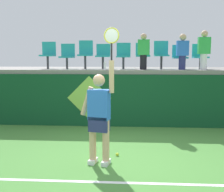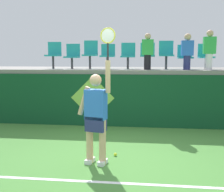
{
  "view_description": "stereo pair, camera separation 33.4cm",
  "coord_description": "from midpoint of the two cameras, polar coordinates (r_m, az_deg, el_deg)",
  "views": [
    {
      "loc": [
        0.24,
        -5.27,
        1.99
      ],
      "look_at": [
        -0.16,
        1.0,
        1.13
      ],
      "focal_mm": 45.55,
      "sensor_mm": 36.0,
      "label": 1
    },
    {
      "loc": [
        0.58,
        -5.24,
        1.99
      ],
      "look_at": [
        -0.16,
        1.0,
        1.13
      ],
      "focal_mm": 45.55,
      "sensor_mm": 36.0,
      "label": 2
    }
  ],
  "objects": [
    {
      "name": "stadium_chair_0",
      "position": [
        9.39,
        -13.7,
        8.31
      ],
      "size": [
        0.44,
        0.42,
        0.86
      ],
      "color": "#38383D",
      "rests_on": "spectator_platform"
    },
    {
      "name": "wall_signage_mount",
      "position": [
        8.34,
        -5.68,
        -6.05
      ],
      "size": [
        1.27,
        0.01,
        1.47
      ],
      "color": "#0F4223",
      "rests_on": "ground_plane"
    },
    {
      "name": "stadium_chair_4",
      "position": [
        8.97,
        1.24,
        8.36
      ],
      "size": [
        0.44,
        0.42,
        0.82
      ],
      "color": "#38383D",
      "rests_on": "spectator_platform"
    },
    {
      "name": "stadium_chair_3",
      "position": [
        9.02,
        -2.88,
        8.32
      ],
      "size": [
        0.44,
        0.42,
        0.78
      ],
      "color": "#38383D",
      "rests_on": "spectator_platform"
    },
    {
      "name": "stadium_chair_7",
      "position": [
        9.06,
        12.42,
        7.91
      ],
      "size": [
        0.44,
        0.42,
        0.75
      ],
      "color": "#38383D",
      "rests_on": "spectator_platform"
    },
    {
      "name": "spectator_2",
      "position": [
        8.63,
        12.89,
        8.81
      ],
      "size": [
        0.34,
        0.2,
        1.04
      ],
      "color": "navy",
      "rests_on": "spectator_platform"
    },
    {
      "name": "stadium_chair_1",
      "position": [
        9.22,
        -9.99,
        8.13
      ],
      "size": [
        0.44,
        0.42,
        0.79
      ],
      "color": "#38383D",
      "rests_on": "spectator_platform"
    },
    {
      "name": "stadium_chair_2",
      "position": [
        9.11,
        -6.4,
        8.62
      ],
      "size": [
        0.44,
        0.42,
        0.89
      ],
      "color": "#38383D",
      "rests_on": "spectator_platform"
    },
    {
      "name": "spectator_1",
      "position": [
        8.5,
        5.21,
        8.99
      ],
      "size": [
        0.34,
        0.2,
        1.06
      ],
      "color": "black",
      "rests_on": "spectator_platform"
    },
    {
      "name": "ground_plane",
      "position": [
        5.63,
        -0.72,
        -12.91
      ],
      "size": [
        40.0,
        40.0,
        0.0
      ],
      "primitive_type": "plane",
      "color": "#478438"
    },
    {
      "name": "spectator_0",
      "position": [
        8.74,
        16.93,
        8.97
      ],
      "size": [
        0.34,
        0.2,
        1.13
      ],
      "color": "white",
      "rests_on": "spectator_platform"
    },
    {
      "name": "stadium_chair_5",
      "position": [
        8.97,
        5.13,
        8.4
      ],
      "size": [
        0.44,
        0.42,
        0.81
      ],
      "color": "#38383D",
      "rests_on": "spectator_platform"
    },
    {
      "name": "stadium_chair_6",
      "position": [
        9.0,
        8.81,
        8.51
      ],
      "size": [
        0.44,
        0.42,
        0.87
      ],
      "color": "#38383D",
      "rests_on": "spectator_platform"
    },
    {
      "name": "stadium_chair_8",
      "position": [
        9.18,
        16.25,
        7.88
      ],
      "size": [
        0.44,
        0.42,
        0.77
      ],
      "color": "#38383D",
      "rests_on": "spectator_platform"
    },
    {
      "name": "court_back_wall",
      "position": [
        8.2,
        0.8,
        -0.89
      ],
      "size": [
        12.51,
        0.2,
        1.51
      ],
      "primitive_type": "cube",
      "color": "#0F4223",
      "rests_on": "ground_plane"
    },
    {
      "name": "water_bottle",
      "position": [
        8.32,
        -2.61,
        6.05
      ],
      "size": [
        0.07,
        0.07,
        0.22
      ],
      "primitive_type": "cylinder",
      "color": "white",
      "rests_on": "spectator_platform"
    },
    {
      "name": "tennis_ball",
      "position": [
        5.88,
        -0.6,
        -11.64
      ],
      "size": [
        0.07,
        0.07,
        0.07
      ],
      "primitive_type": "sphere",
      "color": "#D1E533",
      "rests_on": "ground_plane"
    },
    {
      "name": "court_baseline_stripe",
      "position": [
        4.74,
        -1.66,
        -16.97
      ],
      "size": [
        11.26,
        0.08,
        0.01
      ],
      "primitive_type": "cube",
      "color": "white",
      "rests_on": "ground_plane"
    },
    {
      "name": "spectator_platform",
      "position": [
        9.47,
        1.23,
        5.22
      ],
      "size": [
        12.51,
        2.8,
        0.12
      ],
      "primitive_type": "cube",
      "color": "gray",
      "rests_on": "court_back_wall"
    },
    {
      "name": "tennis_player",
      "position": [
        5.24,
        -4.37,
        -3.7
      ],
      "size": [
        0.74,
        0.34,
        2.51
      ],
      "color": "white",
      "rests_on": "ground_plane"
    }
  ]
}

